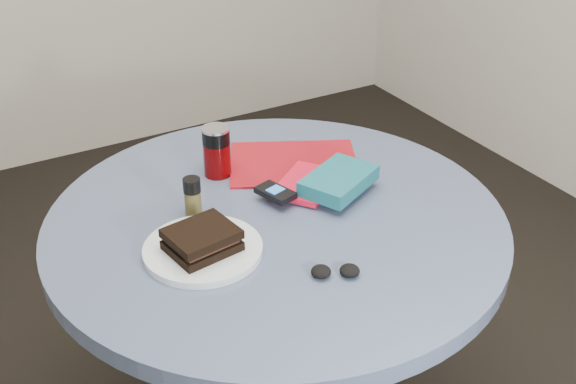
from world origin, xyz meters
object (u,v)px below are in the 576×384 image
soda_can (217,151)px  headphones (335,271)px  pepper_grinder (193,196)px  sandwich (202,240)px  table (277,275)px  novel (339,181)px  mp3_player (275,193)px  magazine (294,163)px  plate (203,250)px  red_book (306,184)px

soda_can → headphones: 0.48m
pepper_grinder → sandwich: bearing=-106.9°
table → novel: novel is taller
soda_can → mp3_player: bearing=-73.1°
magazine → novel: novel is taller
magazine → mp3_player: bearing=-106.1°
table → pepper_grinder: 0.27m
magazine → table: bearing=-102.9°
plate → red_book: size_ratio=1.43×
table → pepper_grinder: pepper_grinder is taller
plate → red_book: (0.31, 0.12, 0.00)m
table → headphones: (-0.01, -0.25, 0.17)m
soda_can → mp3_player: (0.06, -0.18, -0.04)m
plate → novel: (0.36, 0.06, 0.03)m
pepper_grinder → magazine: (0.30, 0.09, -0.04)m
soda_can → mp3_player: soda_can is taller
novel → pepper_grinder: bearing=138.8°
sandwich → red_book: (0.32, 0.13, -0.03)m
magazine → red_book: size_ratio=1.84×
red_book → mp3_player: mp3_player is taller
soda_can → headphones: bearing=-86.9°
soda_can → headphones: size_ratio=1.20×
novel → mp3_player: (-0.14, 0.04, -0.01)m
magazine → red_book: 0.12m
sandwich → headphones: bearing=-44.1°
sandwich → magazine: sandwich is taller
mp3_player → sandwich: bearing=-154.9°
magazine → plate: bearing=-119.4°
pepper_grinder → magazine: bearing=16.3°
red_book → headphones: bearing=-148.5°
pepper_grinder → headphones: size_ratio=0.85×
plate → headphones: 0.27m
soda_can → red_book: 0.23m
pepper_grinder → red_book: (0.27, -0.03, -0.03)m
plate → pepper_grinder: pepper_grinder is taller
plate → soda_can: bearing=59.8°
magazine → red_book: red_book is taller
pepper_grinder → mp3_player: pepper_grinder is taller
sandwich → magazine: size_ratio=0.47×
table → sandwich: bearing=-163.6°
plate → soda_can: 0.33m
novel → mp3_player: 0.15m
pepper_grinder → novel: pepper_grinder is taller
soda_can → magazine: 0.20m
plate → pepper_grinder: (0.04, 0.15, 0.04)m
table → magazine: size_ratio=3.24×
red_book → table: bearing=172.9°
plate → mp3_player: size_ratio=2.43×
table → headphones: headphones is taller
pepper_grinder → novel: size_ratio=0.49×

